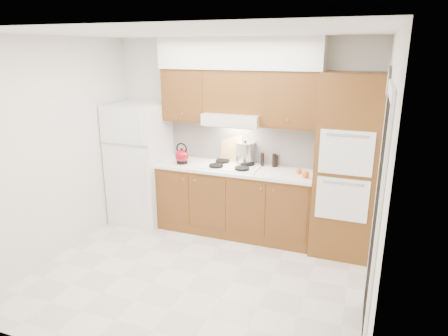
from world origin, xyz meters
name	(u,v)px	position (x,y,z in m)	size (l,w,h in m)	color
floor	(198,275)	(0.00, 0.00, 0.00)	(3.60, 3.60, 0.00)	beige
ceiling	(193,32)	(0.00, 0.00, 2.60)	(3.60, 3.60, 0.00)	white
wall_back	(241,136)	(0.00, 1.50, 1.30)	(3.60, 0.02, 2.60)	white
wall_left	(58,150)	(-1.80, 0.00, 1.30)	(0.02, 3.00, 2.60)	white
wall_right	(381,184)	(1.80, 0.00, 1.30)	(0.02, 3.00, 2.60)	white
fridge	(140,164)	(-1.41, 1.14, 0.86)	(0.75, 0.72, 1.72)	white
base_cabinets	(235,201)	(0.02, 1.20, 0.45)	(2.11, 0.60, 0.90)	brown
countertop	(235,169)	(0.03, 1.19, 0.92)	(2.13, 0.62, 0.04)	white
backsplash	(242,142)	(0.02, 1.49, 1.22)	(2.11, 0.03, 0.56)	white
oven_cabinet	(346,167)	(1.44, 1.18, 1.10)	(0.70, 0.65, 2.20)	brown
upper_cab_left	(188,95)	(-0.71, 1.33, 1.85)	(0.63, 0.33, 0.70)	brown
upper_cab_right	(292,99)	(0.72, 1.33, 1.85)	(0.73, 0.33, 0.70)	brown
range_hood	(234,119)	(-0.02, 1.27, 1.57)	(0.75, 0.45, 0.15)	silver
upper_cab_over_hood	(236,91)	(-0.02, 1.33, 1.92)	(0.75, 0.33, 0.55)	brown
soffit	(239,53)	(0.03, 1.32, 2.40)	(2.13, 0.36, 0.40)	silver
cooktop	(232,166)	(-0.02, 1.21, 0.95)	(0.74, 0.50, 0.01)	white
doorway	(376,225)	(1.79, -0.35, 1.05)	(0.02, 0.90, 2.10)	black
wall_clock	(389,82)	(1.79, 0.55, 2.15)	(0.30, 0.30, 0.02)	#3F3833
kettle	(182,156)	(-0.72, 1.10, 1.04)	(0.19, 0.19, 0.19)	maroon
cutting_board	(231,147)	(-0.12, 1.45, 1.14)	(0.30, 0.02, 0.41)	#D8BA6F
stock_pot	(245,152)	(0.10, 1.40, 1.10)	(0.25, 0.25, 0.26)	silver
condiment_a	(262,159)	(0.34, 1.38, 1.03)	(0.05, 0.05, 0.18)	black
condiment_b	(274,160)	(0.51, 1.40, 1.03)	(0.06, 0.06, 0.18)	black
condiment_c	(276,161)	(0.53, 1.42, 1.02)	(0.05, 0.05, 0.15)	black
orange_near	(306,175)	(0.98, 1.06, 0.98)	(0.08, 0.08, 0.08)	#F25E0C
orange_far	(299,171)	(0.87, 1.21, 0.98)	(0.07, 0.07, 0.07)	orange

